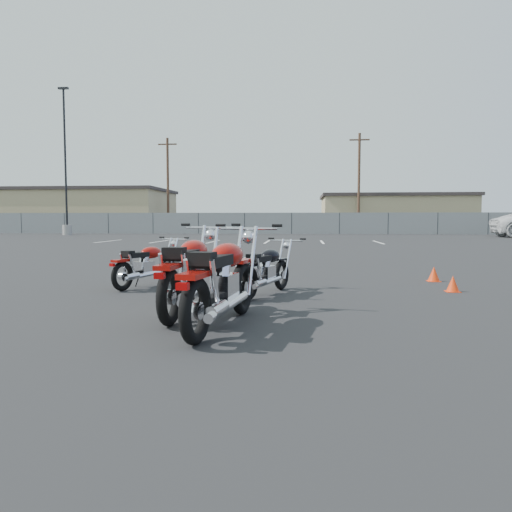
# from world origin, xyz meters

# --- Properties ---
(ground) EXTENTS (120.00, 120.00, 0.00)m
(ground) POSITION_xyz_m (0.00, 0.00, 0.00)
(ground) COLOR black
(ground) RESTS_ON ground
(motorcycle_front_red) EXTENTS (1.03, 1.79, 0.89)m
(motorcycle_front_red) POSITION_xyz_m (-1.91, 1.56, 0.41)
(motorcycle_front_red) COLOR black
(motorcycle_front_red) RESTS_ON ground
(motorcycle_second_black) EXTENTS (1.01, 1.82, 0.90)m
(motorcycle_second_black) POSITION_xyz_m (0.36, 0.80, 0.41)
(motorcycle_second_black) COLOR black
(motorcycle_second_black) RESTS_ON ground
(motorcycle_third_red) EXTENTS (0.93, 2.40, 1.17)m
(motorcycle_third_red) POSITION_xyz_m (-0.52, -0.90, 0.53)
(motorcycle_third_red) COLOR black
(motorcycle_third_red) RESTS_ON ground
(motorcycle_rear_red) EXTENTS (0.92, 2.39, 1.17)m
(motorcycle_rear_red) POSITION_xyz_m (0.04, -1.73, 0.53)
(motorcycle_rear_red) COLOR black
(motorcycle_rear_red) RESTS_ON ground
(training_cone_near) EXTENTS (0.25, 0.25, 0.30)m
(training_cone_near) POSITION_xyz_m (3.54, 2.87, 0.15)
(training_cone_near) COLOR #FF3A0D
(training_cone_near) RESTS_ON ground
(training_cone_extra) EXTENTS (0.23, 0.23, 0.28)m
(training_cone_extra) POSITION_xyz_m (3.50, 1.43, 0.14)
(training_cone_extra) COLOR #FF3A0D
(training_cone_extra) RESTS_ON ground
(light_pole_west) EXTENTS (0.80, 0.70, 11.43)m
(light_pole_west) POSITION_xyz_m (-17.57, 30.52, 3.07)
(light_pole_west) COLOR gray
(light_pole_west) RESTS_ON ground
(chainlink_fence) EXTENTS (80.06, 0.06, 1.80)m
(chainlink_fence) POSITION_xyz_m (-0.00, 35.00, 0.90)
(chainlink_fence) COLOR slate
(chainlink_fence) RESTS_ON ground
(tan_building_west) EXTENTS (18.40, 10.40, 4.30)m
(tan_building_west) POSITION_xyz_m (-22.00, 42.00, 2.16)
(tan_building_west) COLOR tan
(tan_building_west) RESTS_ON ground
(tan_building_east) EXTENTS (14.40, 9.40, 3.70)m
(tan_building_east) POSITION_xyz_m (10.00, 44.00, 1.86)
(tan_building_east) COLOR tan
(tan_building_east) RESTS_ON ground
(utility_pole_b) EXTENTS (1.80, 0.24, 9.00)m
(utility_pole_b) POSITION_xyz_m (-12.00, 40.00, 4.69)
(utility_pole_b) COLOR #432C1F
(utility_pole_b) RESTS_ON ground
(utility_pole_c) EXTENTS (1.80, 0.24, 9.00)m
(utility_pole_c) POSITION_xyz_m (6.00, 39.00, 4.69)
(utility_pole_c) COLOR #432C1F
(utility_pole_c) RESTS_ON ground
(parking_line_stripes) EXTENTS (15.12, 4.00, 0.01)m
(parking_line_stripes) POSITION_xyz_m (-2.50, 20.00, 0.00)
(parking_line_stripes) COLOR silver
(parking_line_stripes) RESTS_ON ground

